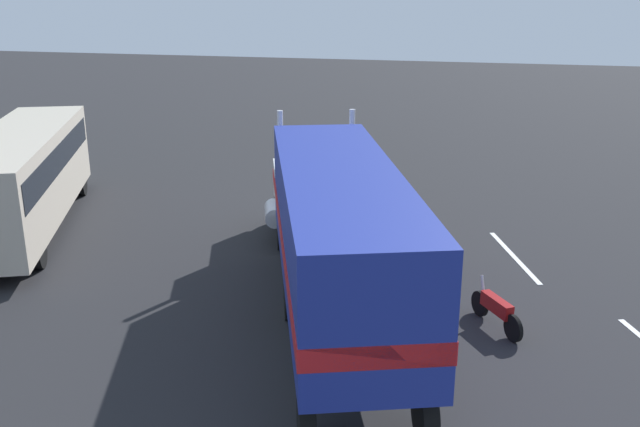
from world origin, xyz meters
The scene contains 7 objects.
ground_plane centered at (0.00, 0.00, 0.00)m, with size 120.00×120.00×0.00m, color #232326.
lane_stripe_near centered at (-5.74, -3.50, 0.01)m, with size 4.40×0.16×0.01m, color silver.
lane_stripe_mid centered at (0.18, -6.39, 0.01)m, with size 4.40×0.16×0.01m, color silver.
semi_truck centered at (-5.12, -1.78, 2.52)m, with size 14.16×7.14×4.50m.
person_bystander centered at (-0.84, -3.67, 0.89)m, with size 0.45×0.47×1.63m.
parked_bus centered at (-1.25, 9.92, 2.07)m, with size 11.12×6.65×3.40m.
motorcycle centered at (-4.87, -5.85, 0.48)m, with size 1.81×1.26×1.12m.
Camera 1 is at (-21.04, -5.41, 8.04)m, focal length 39.22 mm.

